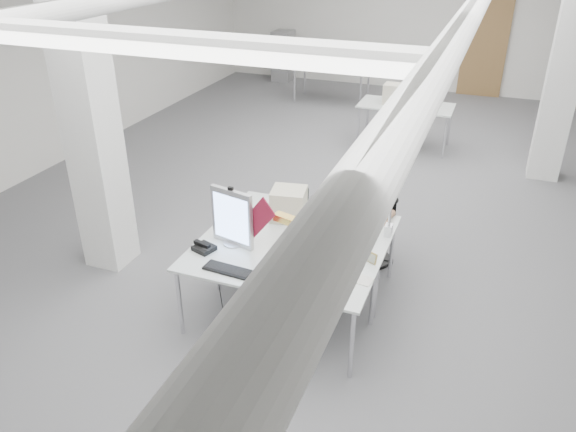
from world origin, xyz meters
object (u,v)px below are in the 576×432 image
(seated_person, at_px, (374,194))
(beige_monitor, at_px, (289,204))
(desk_main, at_px, (277,265))
(bankers_lamp, at_px, (289,232))
(office_chair, at_px, (373,220))
(laptop, at_px, (270,284))
(desk_phone, at_px, (204,248))
(monitor, at_px, (232,217))
(architect_lamp, at_px, (386,211))

(seated_person, height_order, beige_monitor, seated_person)
(desk_main, relative_size, bankers_lamp, 5.42)
(office_chair, bearing_deg, bankers_lamp, -130.42)
(laptop, distance_m, desk_phone, 0.87)
(desk_main, bearing_deg, seated_person, 69.64)
(monitor, distance_m, desk_phone, 0.40)
(desk_main, height_order, laptop, laptop)
(bankers_lamp, bearing_deg, office_chair, 81.74)
(office_chair, bearing_deg, desk_phone, -145.62)
(seated_person, relative_size, architect_lamp, 1.17)
(bankers_lamp, bearing_deg, beige_monitor, 127.17)
(office_chair, bearing_deg, desk_main, -125.87)
(desk_main, bearing_deg, laptop, -77.76)
(laptop, xyz_separation_m, desk_phone, (-0.82, 0.31, 0.01))
(desk_main, bearing_deg, architect_lamp, 36.94)
(desk_main, height_order, office_chair, office_chair)
(laptop, relative_size, desk_phone, 1.72)
(monitor, bearing_deg, laptop, -27.93)
(laptop, bearing_deg, seated_person, 77.11)
(beige_monitor, bearing_deg, laptop, -86.71)
(office_chair, distance_m, bankers_lamp, 1.41)
(monitor, distance_m, bankers_lamp, 0.57)
(desk_phone, bearing_deg, architect_lamp, 40.87)
(monitor, bearing_deg, beige_monitor, 78.07)
(office_chair, height_order, monitor, monitor)
(seated_person, relative_size, monitor, 1.61)
(seated_person, relative_size, desk_phone, 4.94)
(office_chair, relative_size, monitor, 1.87)
(office_chair, bearing_deg, architect_lamp, -88.40)
(desk_main, bearing_deg, beige_monitor, 103.87)
(desk_main, xyz_separation_m, bankers_lamp, (-0.00, 0.32, 0.18))
(architect_lamp, bearing_deg, monitor, -171.65)
(seated_person, relative_size, beige_monitor, 2.66)
(desk_phone, bearing_deg, laptop, -2.49)
(desk_phone, bearing_deg, bankers_lamp, 43.03)
(desk_main, height_order, beige_monitor, beige_monitor)
(bankers_lamp, height_order, desk_phone, bankers_lamp)
(desk_phone, distance_m, architect_lamp, 1.77)
(monitor, bearing_deg, bankers_lamp, 26.38)
(desk_phone, distance_m, beige_monitor, 1.06)
(desk_main, relative_size, architect_lamp, 2.24)
(office_chair, relative_size, seated_person, 1.16)
(monitor, xyz_separation_m, bankers_lamp, (0.54, 0.13, -0.12))
(monitor, height_order, laptop, monitor)
(seated_person, xyz_separation_m, bankers_lamp, (-0.56, -1.19, 0.02))
(desk_main, relative_size, seated_person, 1.92)
(seated_person, distance_m, laptop, 1.91)
(laptop, height_order, desk_phone, desk_phone)
(seated_person, distance_m, bankers_lamp, 1.31)
(desk_main, relative_size, desk_phone, 9.48)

